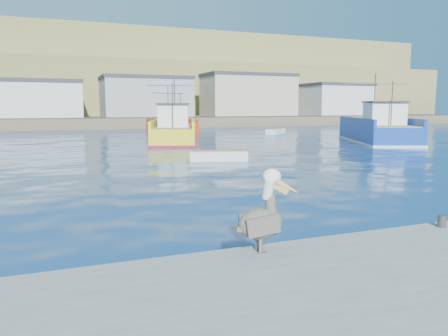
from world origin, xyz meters
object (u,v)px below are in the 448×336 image
(skiff_mid, at_px, (218,157))
(skiff_far, at_px, (276,132))
(trawler_yellow_b, at_px, (174,132))
(trawler_blue, at_px, (378,130))
(pelican, at_px, (263,217))
(boat_orange, at_px, (172,125))

(skiff_mid, xyz_separation_m, skiff_far, (16.46, 23.08, 0.01))
(trawler_yellow_b, relative_size, skiff_far, 3.25)
(trawler_blue, bearing_deg, pelican, -134.12)
(skiff_far, bearing_deg, skiff_mid, -125.49)
(skiff_mid, relative_size, skiff_far, 1.03)
(skiff_far, bearing_deg, pelican, -118.47)
(trawler_blue, height_order, boat_orange, trawler_blue)
(trawler_yellow_b, distance_m, trawler_blue, 19.71)
(boat_orange, bearing_deg, pelican, -102.65)
(pelican, bearing_deg, boat_orange, 77.35)
(trawler_blue, distance_m, boat_orange, 26.30)
(trawler_yellow_b, xyz_separation_m, pelican, (-7.02, -33.01, 0.17))
(boat_orange, xyz_separation_m, skiff_far, (11.59, -6.83, -0.79))
(skiff_mid, bearing_deg, trawler_blue, 22.54)
(trawler_yellow_b, height_order, skiff_far, trawler_yellow_b)
(skiff_mid, bearing_deg, skiff_far, 54.51)
(boat_orange, bearing_deg, trawler_blue, -55.82)
(trawler_blue, xyz_separation_m, boat_orange, (-14.77, 21.76, -0.07))
(skiff_far, xyz_separation_m, pelican, (-22.40, -41.30, 0.96))
(trawler_blue, height_order, skiff_far, trawler_blue)
(trawler_blue, height_order, pelican, trawler_blue)
(trawler_yellow_b, bearing_deg, trawler_blue, -19.68)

